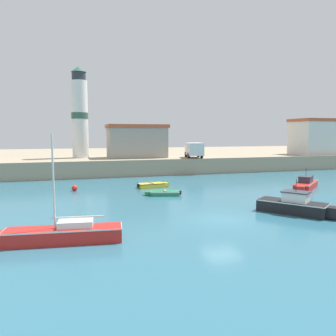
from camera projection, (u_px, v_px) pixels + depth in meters
The scene contains 12 objects.
ground_plane at pixel (222, 219), 22.02m from camera, with size 200.00×200.00×0.00m, color #2D667A.
quay_seawall at pixel (121, 158), 63.13m from camera, with size 120.00×40.00×2.26m, color gray.
sailboat_red_0 at pixel (63, 234), 17.22m from camera, with size 6.69×2.08×5.72m.
dinghy_green_1 at pixel (164, 193), 30.64m from camera, with size 3.42×1.90×0.49m.
dinghy_yellow_2 at pixel (152, 185), 35.12m from camera, with size 3.54×1.57×0.56m.
motorboat_red_3 at pixel (306, 184), 34.19m from camera, with size 5.44×4.82×2.29m.
motorboat_black_4 at pixel (295, 205), 23.58m from camera, with size 4.35×5.26×2.52m.
mooring_buoy at pixel (75, 188), 33.03m from camera, with size 0.58×0.58×0.58m, color red.
lighthouse at pixel (80, 114), 47.55m from camera, with size 2.38×2.38×13.13m.
harbor_shed_near_wharf at pixel (319, 136), 56.75m from camera, with size 9.43×5.62×6.08m.
harbor_shed_far_end at pixel (137, 141), 48.52m from camera, with size 8.75×5.21×4.86m.
truck_on_quay at pixel (194, 149), 48.01m from camera, with size 2.80×4.59×2.20m.
Camera 1 is at (-9.79, -19.54, 5.69)m, focal length 35.00 mm.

